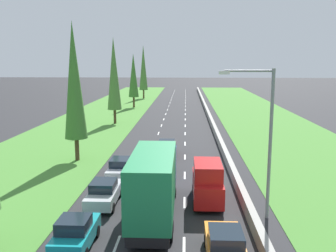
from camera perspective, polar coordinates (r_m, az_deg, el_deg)
The scene contains 18 objects.
ground_plane at distance 63.48m, azimuth 1.09°, elevation 1.45°, with size 300.00×300.00×0.00m, color #28282B.
grass_verge_left at distance 65.07m, azimuth -10.12°, elevation 1.52°, with size 14.00×140.00×0.04m, color #478433.
grass_verge_right at distance 64.69m, azimuth 13.91°, elevation 1.34°, with size 14.00×140.00×0.04m, color #478433.
median_barrier at distance 63.52m, azimuth 6.24°, elevation 1.78°, with size 0.44×120.00×0.85m, color #9E9B93.
lane_markings at distance 63.48m, azimuth 1.09°, elevation 1.46°, with size 3.64×116.00×0.01m.
teal_hatchback_left_lane at distance 20.06m, azimuth -14.01°, elevation -15.65°, with size 1.74×3.90×1.72m.
orange_sedan_right_lane at distance 18.54m, azimuth 8.79°, elevation -17.79°, with size 1.82×4.50×1.64m.
green_box_truck_centre_lane at distance 22.59m, azimuth -2.13°, elevation -8.70°, with size 2.46×9.40×4.18m.
red_van_right_lane at distance 25.26m, azimuth 6.06°, elevation -8.58°, with size 1.96×4.90×2.82m.
grey_hatchback_centre_lane at distance 31.30m, azimuth -1.01°, elevation -5.92°, with size 1.74×3.90×1.72m.
silver_sedan_left_lane at distance 25.32m, azimuth -9.78°, elevation -10.03°, with size 1.82×4.50×1.64m.
maroon_sedan_centre_lane_fourth at distance 37.06m, azimuth -0.21°, elevation -3.44°, with size 1.82×4.50×1.64m.
silver_sedan_left_lane_fourth at distance 30.63m, azimuth -7.25°, elevation -6.41°, with size 1.82×4.50×1.64m.
poplar_tree_second at distance 35.58m, azimuth -14.23°, elevation 6.70°, with size 2.13×2.13×13.03m.
poplar_tree_third at distance 56.15m, azimuth -8.31°, elevation 7.92°, with size 2.12×2.12×12.89m.
poplar_tree_fourth at distance 75.63m, azimuth -5.33°, elevation 7.73°, with size 2.07×2.07×10.89m.
poplar_tree_fifth at distance 94.04m, azimuth -3.80°, elevation 8.91°, with size 2.13×2.13×13.29m.
street_light_mast at distance 22.41m, azimuth 14.64°, elevation -1.10°, with size 3.20×0.28×9.00m.
Camera 1 is at (1.76, -2.75, 9.42)m, focal length 39.68 mm.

